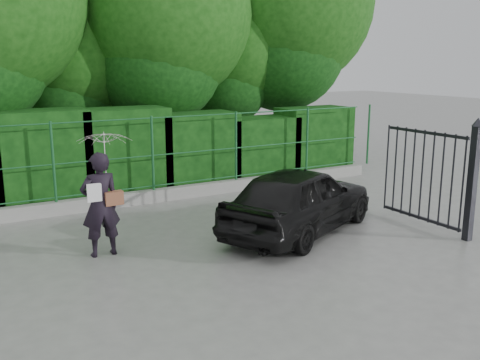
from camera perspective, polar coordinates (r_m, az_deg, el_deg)
ground at (r=9.19m, az=-1.39°, el=-8.93°), size 80.00×80.00×0.00m
kerb at (r=13.10m, az=-10.79°, el=-1.88°), size 14.00×0.25×0.30m
fence at (r=12.95m, az=-10.05°, el=2.74°), size 14.13×0.06×1.80m
hedge at (r=13.81m, az=-12.85°, el=2.53°), size 14.20×1.20×2.27m
trees at (r=16.18m, az=-11.41°, el=16.77°), size 17.10×6.15×8.08m
gate at (r=11.22m, az=21.62°, el=0.47°), size 0.22×2.33×2.36m
woman at (r=9.56m, az=-14.37°, el=0.33°), size 0.96×0.95×2.19m
car at (r=10.71m, az=6.40°, el=-2.03°), size 4.32×3.13×1.37m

